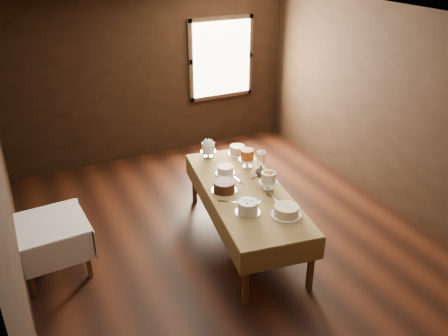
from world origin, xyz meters
TOP-DOWN VIEW (x-y plane):
  - floor at (0.00, 0.00)m, footprint 5.00×6.00m
  - ceiling at (0.00, 0.00)m, footprint 5.00×6.00m
  - wall_back at (0.00, 3.00)m, footprint 5.00×0.02m
  - wall_front at (0.00, -3.00)m, footprint 5.00×0.02m
  - wall_left at (-2.50, 0.00)m, footprint 0.02×6.00m
  - wall_right at (2.50, 0.00)m, footprint 0.02×6.00m
  - window at (1.30, 2.94)m, footprint 1.10×0.05m
  - display_table at (0.15, -0.09)m, footprint 1.31×2.53m
  - side_table at (-2.15, 0.33)m, footprint 0.85×0.85m
  - cake_meringue at (0.13, 0.97)m, footprint 0.25×0.25m
  - cake_speckled at (0.55, 0.88)m, footprint 0.30×0.30m
  - cake_lattice at (0.12, 0.40)m, footprint 0.28×0.28m
  - cake_caramel at (0.47, 0.44)m, footprint 0.24×0.24m
  - cake_chocolate at (-0.10, -0.00)m, footprint 0.32×0.32m
  - cake_flowers at (0.41, -0.21)m, footprint 0.24×0.24m
  - cake_swirl at (-0.08, -0.58)m, footprint 0.33×0.33m
  - cake_cream at (0.28, -0.82)m, footprint 0.40×0.40m
  - cake_server_a at (0.16, -0.43)m, footprint 0.23×0.13m
  - cake_server_b at (0.35, -0.48)m, footprint 0.05×0.24m
  - cake_server_c at (0.18, 0.20)m, footprint 0.04×0.24m
  - cake_server_d at (0.48, 0.18)m, footprint 0.22×0.15m
  - cake_server_e at (-0.14, -0.29)m, footprint 0.22×0.15m
  - flower_vase at (0.51, 0.15)m, footprint 0.18×0.18m
  - flower_bouquet at (0.51, 0.15)m, footprint 0.14×0.14m

SIDE VIEW (x-z plane):
  - floor at x=0.00m, z-range -0.01..0.01m
  - side_table at x=-2.15m, z-range 0.26..0.94m
  - display_table at x=0.15m, z-range 0.32..1.07m
  - cake_server_a at x=0.16m, z-range 0.75..0.76m
  - cake_server_b at x=0.35m, z-range 0.75..0.76m
  - cake_server_c at x=0.18m, z-range 0.75..0.76m
  - cake_server_d at x=0.48m, z-range 0.75..0.76m
  - cake_server_e at x=-0.14m, z-range 0.75..0.76m
  - cake_lattice at x=0.12m, z-range 0.75..0.85m
  - cake_cream at x=0.28m, z-range 0.75..0.87m
  - cake_chocolate at x=-0.10m, z-range 0.75..0.87m
  - cake_speckled at x=0.55m, z-range 0.74..0.87m
  - cake_swirl at x=-0.08m, z-range 0.74..0.89m
  - flower_vase at x=0.51m, z-range 0.75..0.89m
  - cake_meringue at x=0.13m, z-range 0.74..0.97m
  - cake_flowers at x=0.41m, z-range 0.73..0.98m
  - cake_caramel at x=0.47m, z-range 0.73..1.00m
  - flower_bouquet at x=0.51m, z-range 0.91..1.11m
  - wall_back at x=0.00m, z-range 0.00..2.80m
  - wall_front at x=0.00m, z-range 0.00..2.80m
  - wall_left at x=-2.50m, z-range 0.00..2.80m
  - wall_right at x=2.50m, z-range 0.00..2.80m
  - window at x=1.30m, z-range 0.95..2.25m
  - ceiling at x=0.00m, z-range 2.79..2.80m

